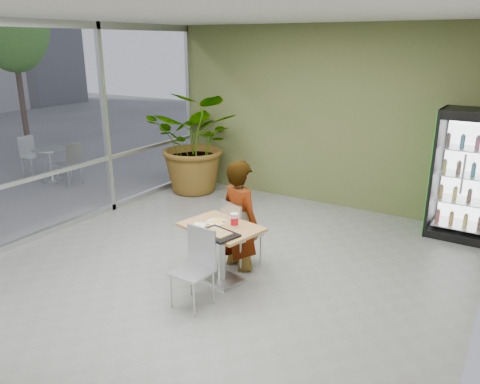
% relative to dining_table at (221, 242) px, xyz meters
% --- Properties ---
extents(ground, '(7.00, 7.00, 0.00)m').
position_rel_dining_table_xyz_m(ground, '(-0.16, 0.01, -0.54)').
color(ground, slate).
rests_on(ground, ground).
extents(room_envelope, '(6.00, 7.00, 3.20)m').
position_rel_dining_table_xyz_m(room_envelope, '(-0.16, 0.01, 1.06)').
color(room_envelope, beige).
rests_on(room_envelope, ground).
extents(storefront_frame, '(0.10, 7.00, 3.20)m').
position_rel_dining_table_xyz_m(storefront_frame, '(-3.16, 0.01, 1.06)').
color(storefront_frame, '#BABCBF').
rests_on(storefront_frame, ground).
extents(dining_table, '(1.06, 0.84, 0.75)m').
position_rel_dining_table_xyz_m(dining_table, '(0.00, 0.00, 0.00)').
color(dining_table, '#A57D46').
rests_on(dining_table, ground).
extents(chair_far, '(0.52, 0.52, 0.92)m').
position_rel_dining_table_xyz_m(chair_far, '(-0.06, 0.45, 0.00)').
color(chair_far, '#BABCBF').
rests_on(chair_far, ground).
extents(chair_near, '(0.42, 0.42, 0.90)m').
position_rel_dining_table_xyz_m(chair_near, '(0.05, -0.57, -0.01)').
color(chair_near, '#BABCBF').
rests_on(chair_near, ground).
extents(seated_woman, '(0.75, 0.61, 1.77)m').
position_rel_dining_table_xyz_m(seated_woman, '(-0.03, 0.49, 0.05)').
color(seated_woman, black).
rests_on(seated_woman, ground).
extents(pizza_plate, '(0.34, 0.26, 0.03)m').
position_rel_dining_table_xyz_m(pizza_plate, '(-0.11, 0.06, 0.23)').
color(pizza_plate, silver).
rests_on(pizza_plate, dining_table).
extents(soda_cup, '(0.10, 0.10, 0.17)m').
position_rel_dining_table_xyz_m(soda_cup, '(0.16, 0.05, 0.30)').
color(soda_cup, silver).
rests_on(soda_cup, dining_table).
extents(napkin_stack, '(0.19, 0.19, 0.02)m').
position_rel_dining_table_xyz_m(napkin_stack, '(-0.22, -0.15, 0.22)').
color(napkin_stack, silver).
rests_on(napkin_stack, dining_table).
extents(cafeteria_tray, '(0.52, 0.43, 0.03)m').
position_rel_dining_table_xyz_m(cafeteria_tray, '(0.13, -0.27, 0.23)').
color(cafeteria_tray, black).
rests_on(cafeteria_tray, dining_table).
extents(beverage_fridge, '(0.91, 0.70, 1.96)m').
position_rel_dining_table_xyz_m(beverage_fridge, '(2.31, 3.13, 0.45)').
color(beverage_fridge, black).
rests_on(beverage_fridge, ground).
extents(potted_plant, '(2.14, 1.96, 2.02)m').
position_rel_dining_table_xyz_m(potted_plant, '(-2.49, 2.87, 0.47)').
color(potted_plant, '#366127').
rests_on(potted_plant, ground).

